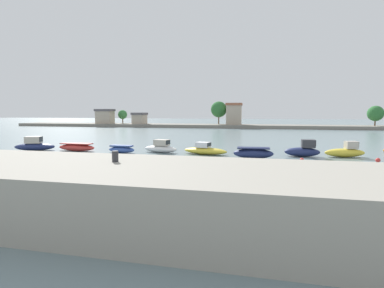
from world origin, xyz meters
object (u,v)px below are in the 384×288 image
Objects in this scene: moored_boat_6 at (303,150)px; moored_boat_7 at (346,152)px; moored_boat_4 at (205,150)px; moored_boat_5 at (253,153)px; moored_boat_3 at (161,148)px; moored_boat_0 at (35,145)px; mooring_bollard at (115,156)px; moored_boat_2 at (122,149)px; mooring_buoy_3 at (302,160)px; moored_boat_1 at (77,147)px; mooring_buoy_2 at (22,146)px; mooring_buoy_0 at (378,160)px.

moored_boat_7 is at bearing 7.62° from moored_boat_6.
moored_boat_4 is 5.65m from moored_boat_5.
moored_boat_0 is at bearing -161.98° from moored_boat_3.
moored_boat_3 is (-4.87, 20.59, -2.10)m from mooring_bollard.
moored_boat_2 is 0.91× the size of moored_boat_6.
mooring_buoy_3 is at bearing -14.50° from moored_boat_5.
mooring_bollard is 1.36× the size of mooring_buoy_3.
moored_boat_5 is 11.02× the size of mooring_buoy_3.
moored_boat_1 reaches higher than moored_boat_2.
moored_boat_6 reaches higher than moored_boat_5.
moored_boat_6 is at bearing -15.36° from moored_boat_0.
moored_boat_0 is at bearing -168.02° from moored_boat_1.
moored_boat_3 is at bearing -170.58° from moored_boat_4.
moored_boat_6 is (10.76, 20.89, -2.01)m from mooring_bollard.
mooring_buoy_3 is at bearing 59.56° from mooring_bollard.
mooring_buoy_2 is 35.28m from mooring_buoy_3.
moored_boat_1 is 11.54× the size of mooring_buoy_0.
moored_boat_7 is at bearing 55.14° from mooring_bollard.
moored_boat_0 is 1.23× the size of moored_boat_5.
mooring_buoy_0 is at bearing 47.29° from mooring_bollard.
mooring_buoy_0 is (26.15, -0.84, -0.21)m from moored_boat_2.
moored_boat_3 is 12.04× the size of mooring_buoy_3.
moored_boat_4 is at bearing 163.63° from mooring_buoy_3.
moored_boat_6 is 4.29m from moored_boat_7.
mooring_buoy_2 is at bearing 171.63° from moored_boat_5.
mooring_buoy_2 is (-4.41, 2.75, -0.49)m from moored_boat_0.
moored_boat_3 is (4.28, 1.33, 0.14)m from moored_boat_2.
moored_boat_1 is at bearing 174.85° from mooring_buoy_3.
mooring_bollard is 24.95m from moored_boat_1.
moored_boat_0 reaches higher than moored_boat_7.
moored_boat_5 is 9.86m from moored_boat_7.
moored_boat_2 is (11.26, 0.41, -0.20)m from moored_boat_0.
mooring_buoy_2 is (-9.61, 1.94, -0.32)m from moored_boat_1.
moored_boat_6 is 3.60m from mooring_buoy_3.
moored_boat_6 reaches higher than moored_boat_1.
moored_boat_6 is 35.59m from mooring_buoy_2.
moored_boat_5 is 1.12× the size of moored_boat_6.
mooring_buoy_2 is (-30.50, 3.25, -0.41)m from moored_boat_5.
moored_boat_0 is 20.82m from moored_boat_4.
moored_boat_7 reaches higher than moored_boat_5.
mooring_buoy_0 is at bearing 2.17° from moored_boat_2.
moored_boat_2 is 4.48m from moored_boat_3.
mooring_buoy_0 is (2.00, -3.12, -0.35)m from moored_boat_7.
moored_boat_4 is 10.26m from mooring_buoy_3.
mooring_bollard is at bearing -132.71° from mooring_buoy_0.
moored_boat_0 is at bearing -31.89° from mooring_buoy_2.
moored_boat_0 is at bearing -163.07° from moored_boat_4.
moored_boat_4 is at bearing -15.25° from moored_boat_0.
moored_boat_1 is at bearing 172.78° from moored_boat_7.
moored_boat_3 reaches higher than moored_boat_2.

